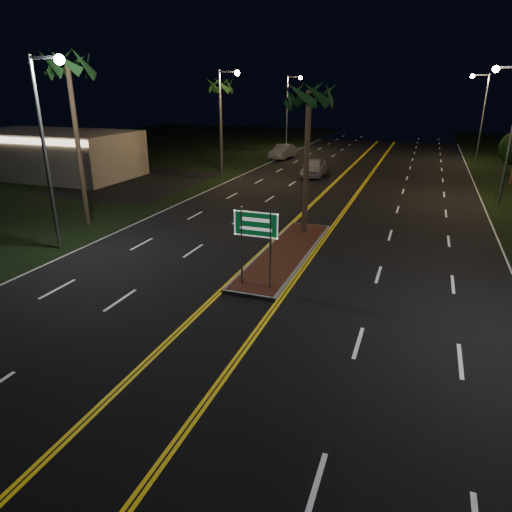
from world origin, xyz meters
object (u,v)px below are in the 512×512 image
at_px(streetlight_left_far, 290,105).
at_px(palm_left_far, 220,86).
at_px(highway_sign, 256,232).
at_px(palm_left_near, 68,66).
at_px(streetlight_left_mid, 224,112).
at_px(streetlight_right_far, 480,108).
at_px(car_far, 283,150).
at_px(palm_median, 309,95).
at_px(streetlight_left_near, 48,133).
at_px(car_near, 314,166).
at_px(commercial_building, 52,154).
at_px(median_island, 286,253).
at_px(streetlight_right_mid, 508,120).

relative_size(streetlight_left_far, palm_left_far, 1.02).
distance_m(highway_sign, palm_left_near, 14.92).
xyz_separation_m(highway_sign, streetlight_left_mid, (-10.61, 21.20, 3.25)).
bearing_deg(highway_sign, palm_left_far, 116.92).
relative_size(streetlight_right_far, car_far, 1.65).
bearing_deg(palm_median, palm_left_far, 126.18).
bearing_deg(streetlight_left_mid, palm_left_far, 118.67).
bearing_deg(streetlight_left_near, car_near, 73.89).
xyz_separation_m(commercial_building, streetlight_right_far, (36.61, 22.01, 3.65)).
bearing_deg(streetlight_left_far, palm_left_near, -93.00).
relative_size(median_island, car_near, 1.87).
bearing_deg(streetlight_right_mid, streetlight_left_near, -139.70).
xyz_separation_m(streetlight_right_far, car_far, (-20.11, -4.29, -4.75)).
height_order(highway_sign, streetlight_left_far, streetlight_left_far).
bearing_deg(streetlight_right_mid, streetlight_right_far, 90.00).
bearing_deg(commercial_building, streetlight_left_far, 57.35).
xyz_separation_m(median_island, car_far, (-9.50, 30.71, 0.82)).
relative_size(streetlight_right_mid, palm_left_far, 1.02).
distance_m(palm_left_near, car_far, 30.85).
distance_m(palm_median, palm_left_far, 21.69).
xyz_separation_m(median_island, streetlight_left_near, (-10.61, -3.00, 5.57)).
xyz_separation_m(streetlight_right_mid, car_far, (-20.11, 15.71, -4.75)).
distance_m(commercial_building, streetlight_left_far, 28.75).
bearing_deg(streetlight_right_mid, streetlight_left_far, 133.97).
height_order(median_island, streetlight_left_mid, streetlight_left_mid).
height_order(streetlight_left_mid, palm_left_near, palm_left_near).
relative_size(streetlight_right_far, car_near, 1.64).
distance_m(streetlight_left_mid, car_near, 9.39).
bearing_deg(streetlight_right_far, streetlight_left_far, 174.62).
bearing_deg(palm_median, palm_left_near, -168.69).
relative_size(streetlight_left_mid, streetlight_right_far, 1.00).
height_order(streetlight_left_mid, streetlight_left_far, same).
bearing_deg(commercial_building, streetlight_right_far, 31.01).
height_order(commercial_building, streetlight_left_far, streetlight_left_far).
distance_m(commercial_building, streetlight_left_near, 22.49).
distance_m(highway_sign, streetlight_right_mid, 22.18).
bearing_deg(streetlight_left_near, palm_median, 31.49).
distance_m(palm_median, car_near, 19.09).
height_order(streetlight_right_far, palm_left_near, palm_left_near).
relative_size(commercial_building, car_near, 2.73).
bearing_deg(streetlight_right_mid, car_near, 156.74).
relative_size(streetlight_left_mid, streetlight_left_far, 1.00).
xyz_separation_m(palm_median, palm_left_near, (-12.50, -2.50, 1.40)).
distance_m(highway_sign, palm_median, 9.11).
xyz_separation_m(median_island, car_near, (-3.64, 21.13, 0.83)).
bearing_deg(streetlight_left_far, streetlight_left_near, -90.00).
distance_m(commercial_building, palm_left_near, 19.25).
distance_m(streetlight_right_far, palm_median, 33.28).
relative_size(streetlight_left_mid, palm_left_far, 1.02).
xyz_separation_m(car_near, car_far, (-5.86, 9.58, -0.01)).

